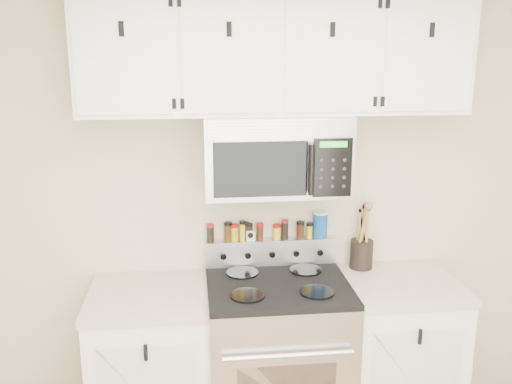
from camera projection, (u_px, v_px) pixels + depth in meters
back_wall at (270, 213)px, 3.29m from camera, size 3.50×0.01×2.50m
range at (277, 360)px, 3.18m from camera, size 0.76×0.65×1.10m
base_cabinet_left at (153, 369)px, 3.13m from camera, size 0.64×0.62×0.92m
base_cabinet_right at (395, 354)px, 3.28m from camera, size 0.64×0.62×0.92m
microwave at (276, 154)px, 3.02m from camera, size 0.76×0.44×0.42m
upper_cabinets at (276, 53)px, 2.91m from camera, size 2.00×0.35×0.62m
utensil_crock at (361, 252)px, 3.33m from camera, size 0.13×0.13×0.39m
kitchen_timer at (250, 235)px, 3.28m from camera, size 0.06×0.05×0.06m
salt_canister at (320, 225)px, 3.31m from camera, size 0.08×0.08×0.16m
spice_jar_0 at (210, 233)px, 3.25m from camera, size 0.04×0.04×0.10m
spice_jar_1 at (228, 232)px, 3.26m from camera, size 0.05×0.05×0.11m
spice_jar_2 at (234, 232)px, 3.26m from camera, size 0.05×0.05×0.10m
spice_jar_3 at (243, 231)px, 3.27m from camera, size 0.04×0.04×0.11m
spice_jar_4 at (246, 231)px, 3.27m from camera, size 0.04×0.04×0.11m
spice_jar_5 at (249, 232)px, 3.27m from camera, size 0.04×0.04×0.10m
spice_jar_6 at (260, 231)px, 3.28m from camera, size 0.04×0.04×0.10m
spice_jar_7 at (277, 232)px, 3.29m from camera, size 0.05×0.05×0.09m
spice_jar_8 at (285, 229)px, 3.29m from camera, size 0.04×0.04×0.11m
spice_jar_9 at (300, 230)px, 3.30m from camera, size 0.05×0.05×0.10m
spice_jar_10 at (309, 230)px, 3.31m from camera, size 0.04×0.04×0.09m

